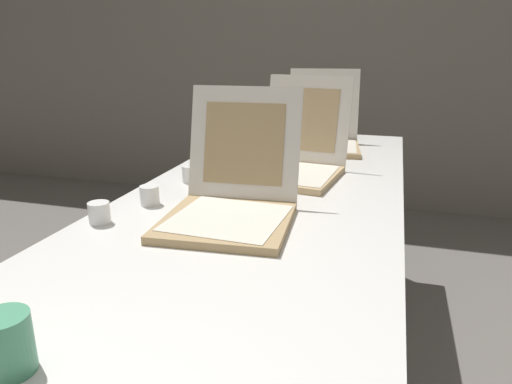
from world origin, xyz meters
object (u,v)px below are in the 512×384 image
Objects in this scene: cup_white_near_center at (150,195)px; cup_printed_front at (6,344)px; table at (265,207)px; cup_white_mid at (190,174)px; cup_white_far at (234,157)px; pizza_box_middle at (293,161)px; pizza_box_front at (231,202)px; pizza_box_back at (322,137)px; cup_white_near_left at (99,213)px.

cup_printed_front is at bearing -76.89° from cup_white_near_center.
cup_white_mid is (-0.29, 0.06, 0.07)m from table.
cup_white_far is (-0.22, 0.34, 0.07)m from table.
pizza_box_middle is at bearing 52.58° from cup_white_near_center.
pizza_box_front is 1.00× the size of pizza_box_back.
pizza_box_middle reaches higher than cup_white_near_left.
cup_white_far is at bearing 103.98° from pizza_box_front.
pizza_box_back is 0.50m from cup_white_far.
cup_white_mid is (-0.33, -0.19, -0.02)m from pizza_box_middle.
pizza_box_middle is 1.00× the size of pizza_box_back.
cup_white_mid is 0.44m from cup_white_near_left.
pizza_box_middle is at bearing 30.44° from cup_white_mid.
pizza_box_front reaches higher than cup_printed_front.
cup_white_near_left is 1.00× the size of cup_white_far.
cup_white_mid is 1.00× the size of cup_white_far.
pizza_box_back is (0.03, 0.50, 0.00)m from pizza_box_middle.
table is at bearing 46.03° from cup_white_near_left.
cup_white_near_center and cup_white_near_left have the same top height.
table is 39.10× the size of cup_white_mid.
table is at bearing -11.58° from cup_white_mid.
table is 0.52m from cup_white_near_left.
pizza_box_front reaches higher than cup_white_near_center.
pizza_box_middle is at bearing -19.79° from cup_white_far.
cup_printed_front is (0.09, -1.28, 0.02)m from cup_white_far.
pizza_box_front is 7.70× the size of cup_white_far.
cup_white_near_center is at bearing 72.40° from cup_white_near_left.
cup_white_near_left reaches higher than table.
cup_white_near_center and cup_white_mid have the same top height.
pizza_box_front is 1.00× the size of pizza_box_middle.
pizza_box_front reaches higher than cup_white_far.
cup_white_near_left is at bearing -115.59° from pizza_box_middle.
pizza_box_front is 0.35m from cup_white_near_left.
pizza_box_middle reaches higher than cup_white_near_center.
pizza_box_middle is (0.07, 0.50, 0.00)m from pizza_box_front.
pizza_box_front is at bearing 81.29° from cup_printed_front.
cup_white_near_center is at bearing 165.43° from pizza_box_front.
pizza_box_front is at bearing -90.61° from pizza_box_middle.
pizza_box_back is 7.68× the size of cup_white_mid.
table is 39.10× the size of cup_white_near_left.
cup_white_near_center and cup_white_far have the same top height.
cup_white_mid is at bearing -102.36° from cup_white_far.
cup_printed_front is (0.23, -0.56, 0.02)m from cup_white_near_left.
cup_white_mid is at bearing 98.81° from cup_printed_front.
pizza_box_back is at bearing 69.15° from cup_white_near_left.
cup_printed_front reaches higher than cup_white_near_left.
pizza_box_middle reaches higher than cup_white_far.
cup_printed_front is at bearing -98.12° from table.
cup_white_far reaches higher than table.
cup_white_mid is 1.00m from cup_printed_front.
table is 5.09× the size of pizza_box_middle.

